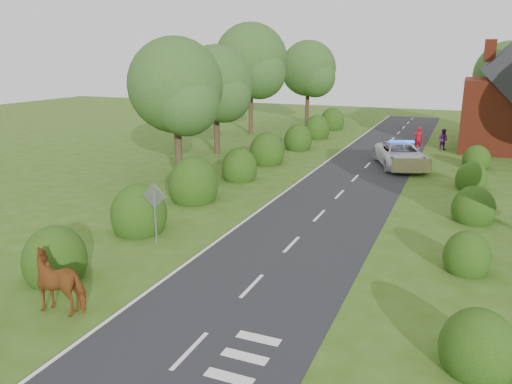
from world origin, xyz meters
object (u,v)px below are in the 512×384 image
at_px(cow, 62,284).
at_px(pedestrian_purple, 443,139).
at_px(pedestrian_red, 418,138).
at_px(police_van, 401,155).
at_px(road_sign, 154,204).

bearing_deg(cow, pedestrian_purple, 154.31).
bearing_deg(pedestrian_red, police_van, 70.73).
height_order(police_van, pedestrian_purple, police_van).
bearing_deg(road_sign, pedestrian_purple, 70.41).
relative_size(road_sign, police_van, 0.39).
distance_m(police_van, pedestrian_red, 7.31).
bearing_deg(pedestrian_purple, police_van, 104.83).
height_order(road_sign, pedestrian_purple, road_sign).
bearing_deg(road_sign, pedestrian_red, 73.67).
height_order(cow, pedestrian_purple, pedestrian_purple).
height_order(road_sign, pedestrian_red, road_sign).
relative_size(police_van, pedestrian_purple, 3.89).
bearing_deg(police_van, cow, -125.54).
relative_size(road_sign, pedestrian_red, 1.41).
distance_m(pedestrian_red, pedestrian_purple, 1.91).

